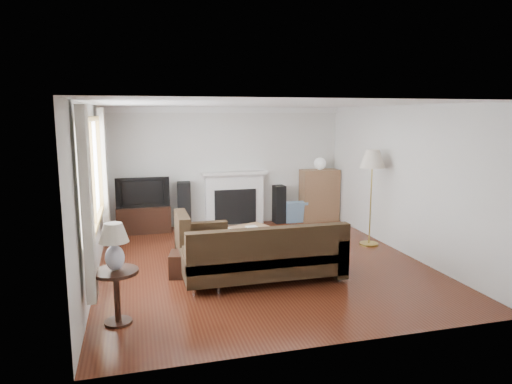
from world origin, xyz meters
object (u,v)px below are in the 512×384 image
object	(u,v)px
sectional_sofa	(263,253)
side_table	(117,297)
bookshelf	(319,195)
floor_lamp	(371,198)
coffee_table	(240,242)
tv_stand	(144,219)

from	to	relation	value
sectional_sofa	side_table	distance (m)	2.17
side_table	sectional_sofa	bearing A→B (deg)	24.49
bookshelf	floor_lamp	world-z (taller)	floor_lamp
sectional_sofa	side_table	bearing A→B (deg)	-155.51
sectional_sofa	coffee_table	distance (m)	1.24
sectional_sofa	coffee_table	xyz separation A→B (m)	(-0.05, 1.23, -0.18)
coffee_table	side_table	bearing A→B (deg)	-152.58
coffee_table	floor_lamp	bearing A→B (deg)	-20.65
floor_lamp	side_table	size ratio (longest dim) A/B	2.75
tv_stand	side_table	bearing A→B (deg)	-95.38
coffee_table	tv_stand	bearing A→B (deg)	106.70
tv_stand	floor_lamp	xyz separation A→B (m)	(3.94, -2.01, 0.60)
tv_stand	coffee_table	xyz separation A→B (m)	(1.53, -2.01, -0.04)
floor_lamp	side_table	xyz separation A→B (m)	(-4.33, -2.12, -0.55)
tv_stand	floor_lamp	world-z (taller)	floor_lamp
coffee_table	sectional_sofa	bearing A→B (deg)	-108.01
bookshelf	side_table	xyz separation A→B (m)	(-4.20, -4.18, -0.26)
tv_stand	side_table	xyz separation A→B (m)	(-0.39, -4.14, 0.05)
sectional_sofa	floor_lamp	distance (m)	2.70
bookshelf	side_table	distance (m)	5.93
sectional_sofa	side_table	xyz separation A→B (m)	(-1.97, -0.90, -0.08)
bookshelf	sectional_sofa	xyz separation A→B (m)	(-2.23, -3.28, -0.17)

